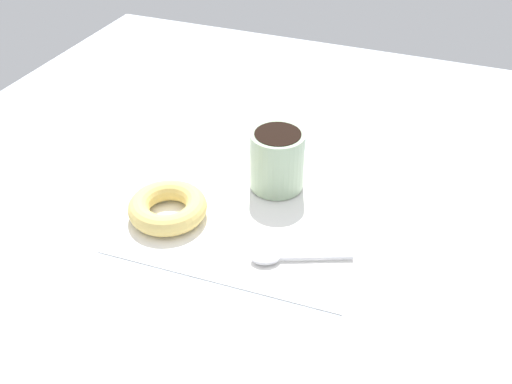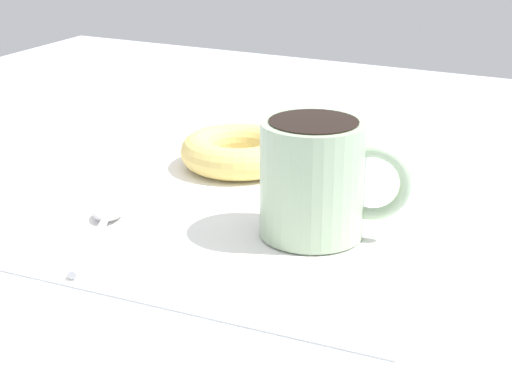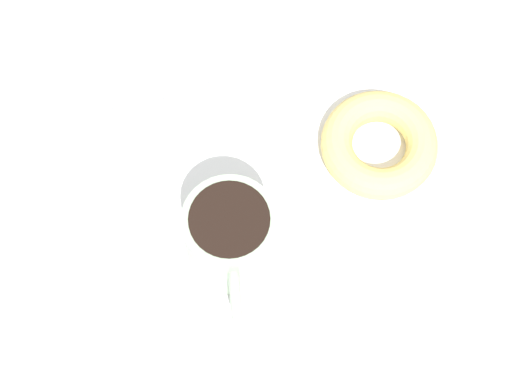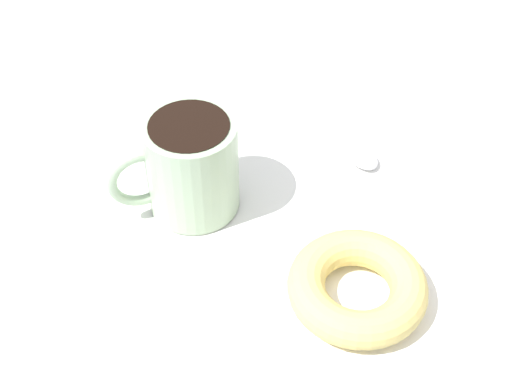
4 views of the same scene
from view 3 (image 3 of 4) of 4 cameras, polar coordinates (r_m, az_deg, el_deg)
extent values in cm
cube|color=#B2BCC6|center=(78.00, -1.89, -0.04)|extent=(120.00, 120.00, 2.00)
cube|color=white|center=(76.44, 0.00, -0.59)|extent=(32.25, 32.25, 0.30)
cylinder|color=#9EB793|center=(70.67, -1.70, -2.99)|extent=(7.64, 7.64, 8.55)
cylinder|color=black|center=(66.82, -1.79, -1.88)|extent=(6.44, 6.44, 0.60)
torus|color=#9EB793|center=(69.43, -1.43, -6.35)|extent=(2.38, 5.73, 5.69)
torus|color=#E5C66B|center=(77.64, 8.22, 3.16)|extent=(10.55, 10.55, 2.86)
ellipsoid|color=silver|center=(80.51, -2.33, 6.85)|extent=(4.25, 3.61, 0.90)
cylinder|color=silver|center=(80.51, -6.47, 5.96)|extent=(9.31, 4.35, 0.56)
camera|label=1|loc=(0.92, -12.35, 53.56)|focal=40.00mm
camera|label=2|loc=(0.76, -51.81, -5.60)|focal=60.00mm
camera|label=4|loc=(0.51, 52.39, 5.80)|focal=50.00mm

